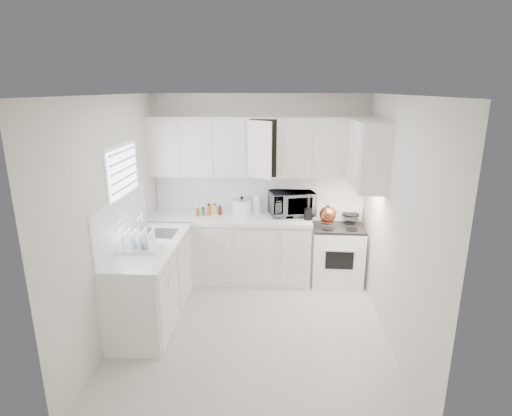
# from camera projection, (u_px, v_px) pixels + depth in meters

# --- Properties ---
(floor) EXTENTS (3.20, 3.20, 0.00)m
(floor) POSITION_uv_depth(u_px,v_px,m) (253.00, 329.00, 4.75)
(floor) COLOR #BCB4AC
(floor) RESTS_ON ground
(ceiling) EXTENTS (3.20, 3.20, 0.00)m
(ceiling) POSITION_uv_depth(u_px,v_px,m) (252.00, 95.00, 4.02)
(ceiling) COLOR white
(ceiling) RESTS_ON ground
(wall_back) EXTENTS (3.00, 0.00, 3.00)m
(wall_back) POSITION_uv_depth(u_px,v_px,m) (259.00, 187.00, 5.92)
(wall_back) COLOR beige
(wall_back) RESTS_ON ground
(wall_front) EXTENTS (3.00, 0.00, 3.00)m
(wall_front) POSITION_uv_depth(u_px,v_px,m) (238.00, 294.00, 2.85)
(wall_front) COLOR beige
(wall_front) RESTS_ON ground
(wall_left) EXTENTS (0.00, 3.20, 3.20)m
(wall_left) POSITION_uv_depth(u_px,v_px,m) (114.00, 219.00, 4.46)
(wall_left) COLOR beige
(wall_left) RESTS_ON ground
(wall_right) EXTENTS (0.00, 3.20, 3.20)m
(wall_right) POSITION_uv_depth(u_px,v_px,m) (396.00, 224.00, 4.31)
(wall_right) COLOR beige
(wall_right) RESTS_ON ground
(window_blinds) EXTENTS (0.06, 0.96, 1.06)m
(window_blinds) POSITION_uv_depth(u_px,v_px,m) (125.00, 189.00, 4.73)
(window_blinds) COLOR white
(window_blinds) RESTS_ON wall_left
(lower_cabinets_back) EXTENTS (2.22, 0.60, 0.90)m
(lower_cabinets_back) POSITION_uv_depth(u_px,v_px,m) (231.00, 250.00, 5.89)
(lower_cabinets_back) COLOR beige
(lower_cabinets_back) RESTS_ON floor
(lower_cabinets_left) EXTENTS (0.60, 1.60, 0.90)m
(lower_cabinets_left) POSITION_uv_depth(u_px,v_px,m) (152.00, 283.00, 4.88)
(lower_cabinets_left) COLOR beige
(lower_cabinets_left) RESTS_ON floor
(countertop_back) EXTENTS (2.24, 0.64, 0.05)m
(countertop_back) POSITION_uv_depth(u_px,v_px,m) (230.00, 218.00, 5.75)
(countertop_back) COLOR silver
(countertop_back) RESTS_ON lower_cabinets_back
(countertop_left) EXTENTS (0.64, 1.62, 0.05)m
(countertop_left) POSITION_uv_depth(u_px,v_px,m) (150.00, 246.00, 4.74)
(countertop_left) COLOR silver
(countertop_left) RESTS_ON lower_cabinets_left
(backsplash_back) EXTENTS (2.98, 0.02, 0.55)m
(backsplash_back) POSITION_uv_depth(u_px,v_px,m) (259.00, 192.00, 5.93)
(backsplash_back) COLOR silver
(backsplash_back) RESTS_ON wall_back
(backsplash_left) EXTENTS (0.02, 1.60, 0.55)m
(backsplash_left) POSITION_uv_depth(u_px,v_px,m) (122.00, 220.00, 4.67)
(backsplash_left) COLOR silver
(backsplash_left) RESTS_ON wall_left
(upper_cabinets_back) EXTENTS (3.00, 0.33, 0.80)m
(upper_cabinets_back) POSITION_uv_depth(u_px,v_px,m) (259.00, 176.00, 5.70)
(upper_cabinets_back) COLOR beige
(upper_cabinets_back) RESTS_ON wall_back
(upper_cabinets_right) EXTENTS (0.33, 0.90, 0.80)m
(upper_cabinets_right) POSITION_uv_depth(u_px,v_px,m) (366.00, 187.00, 5.04)
(upper_cabinets_right) COLOR beige
(upper_cabinets_right) RESTS_ON wall_right
(sink) EXTENTS (0.42, 0.38, 0.30)m
(sink) POSITION_uv_depth(u_px,v_px,m) (158.00, 224.00, 5.04)
(sink) COLOR gray
(sink) RESTS_ON countertop_left
(stove) EXTENTS (0.71, 0.59, 1.06)m
(stove) POSITION_uv_depth(u_px,v_px,m) (338.00, 247.00, 5.79)
(stove) COLOR white
(stove) RESTS_ON floor
(tea_kettle) EXTENTS (0.29, 0.25, 0.25)m
(tea_kettle) POSITION_uv_depth(u_px,v_px,m) (328.00, 213.00, 5.49)
(tea_kettle) COLOR maroon
(tea_kettle) RESTS_ON stove
(frying_pan) EXTENTS (0.30, 0.43, 0.04)m
(frying_pan) POSITION_uv_depth(u_px,v_px,m) (351.00, 214.00, 5.81)
(frying_pan) COLOR black
(frying_pan) RESTS_ON stove
(microwave) EXTENTS (0.67, 0.47, 0.41)m
(microwave) POSITION_uv_depth(u_px,v_px,m) (292.00, 201.00, 5.77)
(microwave) COLOR gray
(microwave) RESTS_ON countertop_back
(rice_cooker) EXTENTS (0.29, 0.29, 0.27)m
(rice_cooker) POSITION_uv_depth(u_px,v_px,m) (242.00, 206.00, 5.78)
(rice_cooker) COLOR white
(rice_cooker) RESTS_ON countertop_back
(paper_towel) EXTENTS (0.12, 0.12, 0.27)m
(paper_towel) POSITION_uv_depth(u_px,v_px,m) (257.00, 205.00, 5.82)
(paper_towel) COLOR white
(paper_towel) RESTS_ON countertop_back
(utensil_crock) EXTENTS (0.15, 0.15, 0.37)m
(utensil_crock) POSITION_uv_depth(u_px,v_px,m) (309.00, 206.00, 5.55)
(utensil_crock) COLOR black
(utensil_crock) RESTS_ON countertop_back
(dish_rack) EXTENTS (0.46, 0.36, 0.24)m
(dish_rack) POSITION_uv_depth(u_px,v_px,m) (138.00, 239.00, 4.53)
(dish_rack) COLOR white
(dish_rack) RESTS_ON countertop_left
(spice_left_0) EXTENTS (0.06, 0.06, 0.13)m
(spice_left_0) POSITION_uv_depth(u_px,v_px,m) (199.00, 209.00, 5.87)
(spice_left_0) COLOR brown
(spice_left_0) RESTS_ON countertop_back
(spice_left_1) EXTENTS (0.06, 0.06, 0.13)m
(spice_left_1) POSITION_uv_depth(u_px,v_px,m) (203.00, 211.00, 5.78)
(spice_left_1) COLOR #287A2D
(spice_left_1) RESTS_ON countertop_back
(spice_left_2) EXTENTS (0.06, 0.06, 0.13)m
(spice_left_2) POSITION_uv_depth(u_px,v_px,m) (210.00, 209.00, 5.86)
(spice_left_2) COLOR #CD491B
(spice_left_2) RESTS_ON countertop_back
(spice_left_3) EXTENTS (0.06, 0.06, 0.13)m
(spice_left_3) POSITION_uv_depth(u_px,v_px,m) (214.00, 211.00, 5.77)
(spice_left_3) COLOR yellow
(spice_left_3) RESTS_ON countertop_back
(spice_left_4) EXTENTS (0.06, 0.06, 0.13)m
(spice_left_4) POSITION_uv_depth(u_px,v_px,m) (220.00, 209.00, 5.85)
(spice_left_4) COLOR #4D1916
(spice_left_4) RESTS_ON countertop_back
(sauce_right_0) EXTENTS (0.06, 0.06, 0.19)m
(sauce_right_0) POSITION_uv_depth(u_px,v_px,m) (300.00, 208.00, 5.82)
(sauce_right_0) COLOR #CD491B
(sauce_right_0) RESTS_ON countertop_back
(sauce_right_1) EXTENTS (0.06, 0.06, 0.19)m
(sauce_right_1) POSITION_uv_depth(u_px,v_px,m) (304.00, 209.00, 5.76)
(sauce_right_1) COLOR yellow
(sauce_right_1) RESTS_ON countertop_back
(sauce_right_2) EXTENTS (0.06, 0.06, 0.19)m
(sauce_right_2) POSITION_uv_depth(u_px,v_px,m) (308.00, 208.00, 5.82)
(sauce_right_2) COLOR #4D1916
(sauce_right_2) RESTS_ON countertop_back
(sauce_right_3) EXTENTS (0.06, 0.06, 0.19)m
(sauce_right_3) POSITION_uv_depth(u_px,v_px,m) (312.00, 209.00, 5.76)
(sauce_right_3) COLOR black
(sauce_right_3) RESTS_ON countertop_back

